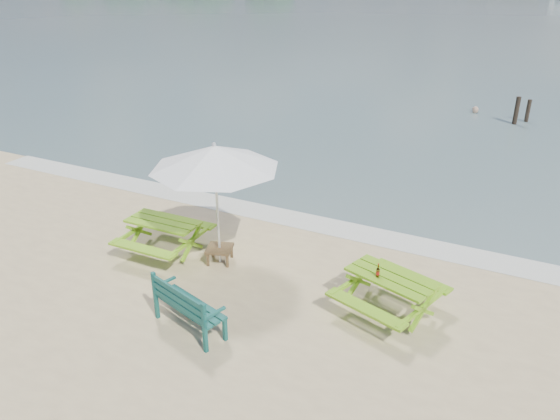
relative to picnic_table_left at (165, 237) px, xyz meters
The scene contains 10 objects.
sea 83.31m from the picnic_table_left, 88.20° to the left, with size 300.00×300.00×0.00m, color slate.
foam_strip 3.90m from the picnic_table_left, 47.67° to the left, with size 22.00×0.90×0.01m, color silver.
picnic_table_left is the anchor object (origin of this frame).
picnic_table_right 5.22m from the picnic_table_left, ahead, with size 2.11×2.23×0.78m.
park_bench 3.03m from the picnic_table_left, 44.18° to the right, with size 1.60×0.93×0.94m.
side_table 1.38m from the picnic_table_left, ahead, with size 0.69×0.69×0.35m.
patio_umbrella 2.47m from the picnic_table_left, ahead, with size 3.44×3.44×2.68m.
beer_bottle 5.03m from the picnic_table_left, ahead, with size 0.07×0.07×0.27m.
swimmer 16.78m from the picnic_table_left, 74.85° to the left, with size 0.59×0.40×1.58m.
mooring_pilings 16.47m from the picnic_table_left, 67.65° to the left, with size 0.57×0.77×1.32m.
Camera 1 is at (4.63, -6.90, 6.09)m, focal length 35.00 mm.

